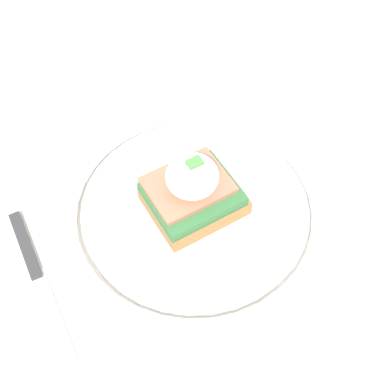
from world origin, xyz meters
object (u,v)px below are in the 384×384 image
at_px(sandwich, 191,189).
at_px(fork, 322,152).
at_px(knife, 35,272).
at_px(plate, 192,206).

height_order(sandwich, fork, sandwich).
distance_m(fork, knife, 0.36).
xyz_separation_m(fork, knife, (0.36, -0.02, 0.00)).
height_order(plate, sandwich, sandwich).
distance_m(plate, sandwich, 0.04).
relative_size(plate, fork, 1.77).
relative_size(plate, sandwich, 2.87).
height_order(plate, fork, plate).
relative_size(sandwich, knife, 0.52).
distance_m(sandwich, fork, 0.19).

